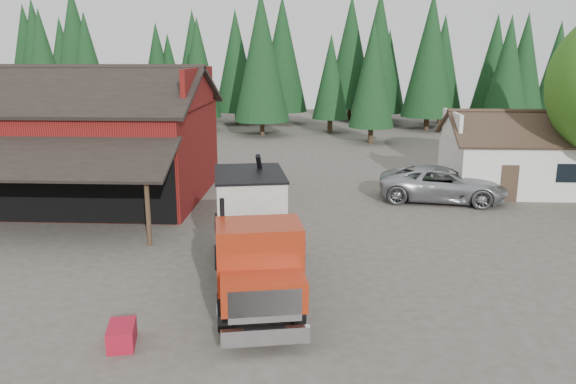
{
  "coord_description": "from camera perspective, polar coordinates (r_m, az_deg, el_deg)",
  "views": [
    {
      "loc": [
        1.25,
        -19.58,
        7.76
      ],
      "look_at": [
        0.01,
        4.32,
        1.8
      ],
      "focal_mm": 35.0,
      "sensor_mm": 36.0,
      "label": 1
    }
  ],
  "objects": [
    {
      "name": "feed_truck",
      "position": [
        18.86,
        -3.55,
        -3.95
      ],
      "size": [
        4.07,
        9.58,
        4.19
      ],
      "rotation": [
        0.0,
        0.0,
        0.18
      ],
      "color": "black",
      "rests_on": "ground"
    },
    {
      "name": "farmhouse",
      "position": [
        35.16,
        22.46,
        2.94
      ],
      "size": [
        8.6,
        6.42,
        4.65
      ],
      "color": "silver",
      "rests_on": "ground"
    },
    {
      "name": "ground",
      "position": [
        21.1,
        -0.65,
        -7.6
      ],
      "size": [
        120.0,
        120.0,
        0.0
      ],
      "primitive_type": "plane",
      "color": "#4C453B",
      "rests_on": "ground"
    },
    {
      "name": "near_pine_d",
      "position": [
        53.84,
        -2.72,
        13.58
      ],
      "size": [
        5.28,
        5.28,
        13.4
      ],
      "color": "#382619",
      "rests_on": "ground"
    },
    {
      "name": "conifer_backdrop",
      "position": [
        62.08,
        1.79,
        6.79
      ],
      "size": [
        76.0,
        16.0,
        16.0
      ],
      "primitive_type": null,
      "color": "black",
      "rests_on": "ground"
    },
    {
      "name": "red_barn",
      "position": [
        32.33,
        -19.41,
        4.17
      ],
      "size": [
        12.8,
        13.63,
        7.18
      ],
      "color": "maroon",
      "rests_on": "ground"
    },
    {
      "name": "equip_box",
      "position": [
        16.35,
        -16.53,
        -13.78
      ],
      "size": [
        0.92,
        1.22,
        0.6
      ],
      "primitive_type": "cube",
      "rotation": [
        0.0,
        0.0,
        0.21
      ],
      "color": "maroon",
      "rests_on": "ground"
    },
    {
      "name": "near_pine_a",
      "position": [
        52.97,
        -23.57,
        11.37
      ],
      "size": [
        4.4,
        4.4,
        11.4
      ],
      "color": "#382619",
      "rests_on": "ground"
    },
    {
      "name": "silver_car",
      "position": [
        31.1,
        15.42,
        0.78
      ],
      "size": [
        7.06,
        4.09,
        1.85
      ],
      "primitive_type": "imported",
      "rotation": [
        0.0,
        0.0,
        1.41
      ],
      "color": "#9E9FA5",
      "rests_on": "ground"
    },
    {
      "name": "near_pine_b",
      "position": [
        49.84,
        8.6,
        11.68
      ],
      "size": [
        3.96,
        3.96,
        10.4
      ],
      "color": "#382619",
      "rests_on": "ground"
    }
  ]
}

